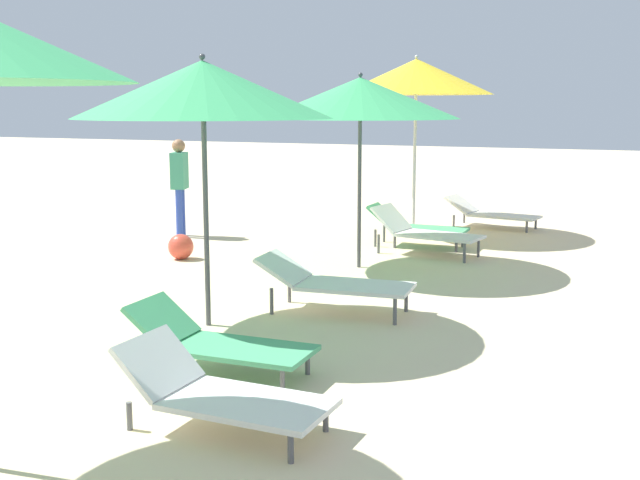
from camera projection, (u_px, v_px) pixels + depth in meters
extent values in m
cube|color=white|center=(248.00, 404.00, 5.19)|extent=(1.09, 0.64, 0.04)
cube|color=white|center=(159.00, 363.00, 5.44)|extent=(0.36, 0.62, 0.36)
cylinder|color=#59595E|center=(326.00, 417.00, 5.26)|extent=(0.04, 0.04, 0.19)
cylinder|color=#59595E|center=(291.00, 448.00, 4.80)|extent=(0.04, 0.04, 0.19)
cylinder|color=#59595E|center=(175.00, 391.00, 5.75)|extent=(0.04, 0.04, 0.19)
cylinder|color=#59595E|center=(129.00, 416.00, 5.29)|extent=(0.04, 0.04, 0.19)
cylinder|color=#4C4C51|center=(206.00, 224.00, 7.65)|extent=(0.05, 0.05, 2.01)
cone|color=#3FB266|center=(203.00, 89.00, 7.43)|extent=(2.45, 2.45, 0.54)
sphere|color=#4C4C51|center=(202.00, 57.00, 7.38)|extent=(0.06, 0.06, 0.06)
cube|color=white|center=(355.00, 286.00, 8.17)|extent=(1.21, 0.73, 0.04)
cube|color=white|center=(283.00, 268.00, 8.39)|extent=(0.50, 0.67, 0.29)
cylinder|color=#59595E|center=(406.00, 299.00, 8.30)|extent=(0.04, 0.04, 0.27)
cylinder|color=#59595E|center=(395.00, 311.00, 7.80)|extent=(0.04, 0.04, 0.27)
cylinder|color=#59595E|center=(289.00, 290.00, 8.70)|extent=(0.04, 0.04, 0.27)
cylinder|color=#59595E|center=(272.00, 301.00, 8.20)|extent=(0.04, 0.04, 0.27)
cube|color=#4CA572|center=(243.00, 350.00, 6.29)|extent=(1.13, 0.63, 0.04)
cube|color=#4CA572|center=(162.00, 320.00, 6.53)|extent=(0.42, 0.61, 0.33)
cylinder|color=#59595E|center=(308.00, 362.00, 6.37)|extent=(0.04, 0.04, 0.21)
cylinder|color=#59595E|center=(282.00, 382.00, 5.92)|extent=(0.04, 0.04, 0.21)
cylinder|color=#59595E|center=(174.00, 345.00, 6.82)|extent=(0.04, 0.04, 0.21)
cylinder|color=#59595E|center=(142.00, 362.00, 6.37)|extent=(0.04, 0.04, 0.21)
cylinder|color=#4C4C51|center=(359.00, 194.00, 10.43)|extent=(0.05, 0.05, 1.96)
cone|color=#3FB266|center=(360.00, 98.00, 10.22)|extent=(2.58, 2.58, 0.53)
sphere|color=#4C4C51|center=(360.00, 75.00, 10.17)|extent=(0.06, 0.06, 0.06)
cube|color=white|center=(439.00, 236.00, 11.29)|extent=(1.26, 0.79, 0.04)
cube|color=white|center=(391.00, 218.00, 11.67)|extent=(0.49, 0.66, 0.37)
cylinder|color=#59595E|center=(478.00, 247.00, 11.26)|extent=(0.04, 0.04, 0.28)
cylinder|color=#59595E|center=(464.00, 253.00, 10.84)|extent=(0.04, 0.04, 0.28)
cylinder|color=#59595E|center=(395.00, 239.00, 11.98)|extent=(0.04, 0.04, 0.28)
cylinder|color=#59595E|center=(379.00, 244.00, 11.55)|extent=(0.04, 0.04, 0.28)
cylinder|color=silver|center=(414.00, 165.00, 13.22)|extent=(0.05, 0.05, 2.30)
cone|color=yellow|center=(416.00, 77.00, 12.98)|extent=(2.52, 2.52, 0.58)
sphere|color=silver|center=(417.00, 57.00, 12.92)|extent=(0.06, 0.06, 0.06)
cube|color=white|center=(504.00, 216.00, 13.84)|extent=(1.26, 0.76, 0.04)
cube|color=white|center=(461.00, 204.00, 14.25)|extent=(0.54, 0.63, 0.30)
cylinder|color=#59595E|center=(536.00, 224.00, 13.78)|extent=(0.04, 0.04, 0.20)
cylinder|color=#59595E|center=(527.00, 227.00, 13.40)|extent=(0.04, 0.04, 0.20)
cylinder|color=#59595E|center=(464.00, 218.00, 14.51)|extent=(0.04, 0.04, 0.20)
cylinder|color=#59595E|center=(454.00, 221.00, 14.13)|extent=(0.04, 0.04, 0.20)
cube|color=#4CA572|center=(430.00, 229.00, 11.98)|extent=(1.13, 0.58, 0.04)
cube|color=#4CA572|center=(383.00, 215.00, 12.23)|extent=(0.41, 0.56, 0.34)
cylinder|color=#59595E|center=(463.00, 239.00, 12.05)|extent=(0.04, 0.04, 0.27)
cylinder|color=#59595E|center=(456.00, 243.00, 11.64)|extent=(0.04, 0.04, 0.27)
cylinder|color=#59595E|center=(384.00, 234.00, 12.50)|extent=(0.04, 0.04, 0.27)
cylinder|color=#59595E|center=(375.00, 238.00, 12.09)|extent=(0.04, 0.04, 0.27)
cylinder|color=#334CB2|center=(182.00, 212.00, 13.09)|extent=(0.11, 0.11, 0.79)
cylinder|color=#334CB2|center=(179.00, 213.00, 12.92)|extent=(0.11, 0.11, 0.79)
cube|color=#3F9972|center=(179.00, 171.00, 12.89)|extent=(0.33, 0.41, 0.59)
sphere|color=#9E704C|center=(179.00, 146.00, 12.82)|extent=(0.21, 0.21, 0.21)
sphere|color=#E54C38|center=(181.00, 247.00, 11.11)|extent=(0.36, 0.36, 0.36)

